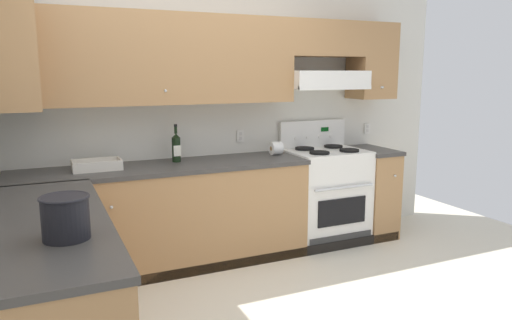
# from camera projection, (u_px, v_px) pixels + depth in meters

# --- Properties ---
(wall_back) EXTENTS (4.68, 0.57, 2.55)m
(wall_back) POSITION_uv_depth(u_px,v_px,m) (227.00, 95.00, 4.53)
(wall_back) COLOR silver
(wall_back) RESTS_ON ground_plane
(counter_back_run) EXTENTS (3.60, 0.65, 0.91)m
(counter_back_run) POSITION_uv_depth(u_px,v_px,m) (195.00, 214.00, 4.29)
(counter_back_run) COLOR #A87A4C
(counter_back_run) RESTS_ON ground_plane
(counter_left_run) EXTENTS (0.63, 1.91, 0.91)m
(counter_left_run) POSITION_uv_depth(u_px,v_px,m) (53.00, 298.00, 2.68)
(counter_left_run) COLOR #A87A4C
(counter_left_run) RESTS_ON ground_plane
(stove) EXTENTS (0.76, 0.62, 1.20)m
(stove) POSITION_uv_depth(u_px,v_px,m) (325.00, 195.00, 4.85)
(stove) COLOR white
(stove) RESTS_ON ground_plane
(wine_bottle) EXTENTS (0.08, 0.08, 0.33)m
(wine_bottle) POSITION_uv_depth(u_px,v_px,m) (176.00, 147.00, 4.24)
(wine_bottle) COLOR black
(wine_bottle) RESTS_ON counter_back_run
(bowl) EXTENTS (0.38, 0.23, 0.08)m
(bowl) POSITION_uv_depth(u_px,v_px,m) (97.00, 166.00, 3.91)
(bowl) COLOR beige
(bowl) RESTS_ON counter_back_run
(bucket) EXTENTS (0.23, 0.23, 0.21)m
(bucket) POSITION_uv_depth(u_px,v_px,m) (66.00, 216.00, 2.27)
(bucket) COLOR black
(bucket) RESTS_ON counter_left_run
(paper_towel_roll) EXTENTS (0.11, 0.13, 0.13)m
(paper_towel_roll) POSITION_uv_depth(u_px,v_px,m) (276.00, 148.00, 4.62)
(paper_towel_roll) COLOR white
(paper_towel_roll) RESTS_ON counter_back_run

